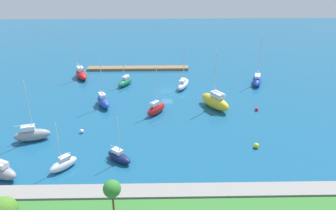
{
  "coord_description": "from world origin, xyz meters",
  "views": [
    {
      "loc": [
        1.22,
        71.98,
        31.34
      ],
      "look_at": [
        0.0,
        10.27,
        1.5
      ],
      "focal_mm": 36.73,
      "sensor_mm": 36.0,
      "label": 1
    }
  ],
  "objects": [
    {
      "name": "sailboat_green_far_south",
      "position": [
        9.89,
        -3.82,
        0.91
      ],
      "size": [
        4.01,
        5.33,
        7.43
      ],
      "rotation": [
        0.0,
        0.0,
        1.06
      ],
      "color": "#19724C",
      "rests_on": "water"
    },
    {
      "name": "mooring_buoy_red",
      "position": [
        -17.98,
        10.14,
        0.36
      ],
      "size": [
        0.72,
        0.72,
        0.72
      ],
      "primitive_type": "sphere",
      "color": "red",
      "rests_on": "water"
    },
    {
      "name": "sailboat_white_lone_north",
      "position": [
        16.11,
        29.09,
        0.91
      ],
      "size": [
        4.28,
        4.43,
        7.94
      ],
      "rotation": [
        0.0,
        0.0,
        0.82
      ],
      "color": "white",
      "rests_on": "water"
    },
    {
      "name": "sailboat_gray_center_basin",
      "position": [
        24.78,
        30.96,
        1.16
      ],
      "size": [
        6.4,
        4.54,
        9.11
      ],
      "rotation": [
        0.0,
        0.0,
        5.84
      ],
      "color": "gray",
      "rests_on": "water"
    },
    {
      "name": "mooring_buoy_white",
      "position": [
        15.63,
        18.37,
        0.36
      ],
      "size": [
        0.72,
        0.72,
        0.72
      ],
      "primitive_type": "sphere",
      "color": "white",
      "rests_on": "water"
    },
    {
      "name": "sailboat_blue_far_north",
      "position": [
        13.36,
        7.49,
        1.15
      ],
      "size": [
        4.12,
        5.75,
        10.57
      ],
      "rotation": [
        0.0,
        0.0,
        2.04
      ],
      "color": "#2347B2",
      "rests_on": "water"
    },
    {
      "name": "mooring_buoy_yellow",
      "position": [
        -14.41,
        23.88,
        0.45
      ],
      "size": [
        0.89,
        0.89,
        0.89
      ],
      "primitive_type": "sphere",
      "color": "yellow",
      "rests_on": "water"
    },
    {
      "name": "pier_dock",
      "position": [
        7.48,
        -14.85,
        0.33
      ],
      "size": [
        26.71,
        2.4,
        0.67
      ],
      "primitive_type": "cube",
      "color": "olive",
      "rests_on": "ground"
    },
    {
      "name": "sailboat_red_east_end",
      "position": [
        2.36,
        11.15,
        1.17
      ],
      "size": [
        4.38,
        4.99,
        9.99
      ],
      "rotation": [
        0.0,
        0.0,
        4.04
      ],
      "color": "red",
      "rests_on": "water"
    },
    {
      "name": "sailboat_white_mid_basin",
      "position": [
        -3.78,
        -1.95,
        1.01
      ],
      "size": [
        3.83,
        6.25,
        9.56
      ],
      "rotation": [
        0.0,
        0.0,
        4.35
      ],
      "color": "white",
      "rests_on": "water"
    },
    {
      "name": "sailboat_navy_near_pier",
      "position": [
        7.98,
        27.16,
        0.81
      ],
      "size": [
        4.69,
        4.33,
        7.93
      ],
      "rotation": [
        0.0,
        0.0,
        2.44
      ],
      "color": "#141E4C",
      "rests_on": "water"
    },
    {
      "name": "sailboat_yellow_west_end",
      "position": [
        -9.65,
        8.79,
        1.54
      ],
      "size": [
        6.41,
        7.77,
        12.02
      ],
      "rotation": [
        0.0,
        0.0,
        5.31
      ],
      "color": "yellow",
      "rests_on": "water"
    },
    {
      "name": "water",
      "position": [
        0.0,
        0.0,
        0.0
      ],
      "size": [
        160.0,
        160.0,
        0.0
      ],
      "primitive_type": "plane",
      "color": "#19567F",
      "rests_on": "ground"
    },
    {
      "name": "sailboat_gray_by_breakwater",
      "position": [
        23.56,
        20.75,
        1.2
      ],
      "size": [
        6.31,
        3.34,
        10.99
      ],
      "rotation": [
        0.0,
        0.0,
        3.38
      ],
      "color": "gray",
      "rests_on": "water"
    },
    {
      "name": "sailboat_red_outer_mooring",
      "position": [
        21.26,
        -8.67,
        1.14
      ],
      "size": [
        4.77,
        6.7,
        9.89
      ],
      "rotation": [
        0.0,
        0.0,
        2.03
      ],
      "color": "red",
      "rests_on": "water"
    },
    {
      "name": "park_tree_east",
      "position": [
        7.24,
        39.5,
        4.6
      ],
      "size": [
        2.17,
        2.17,
        4.74
      ],
      "color": "brown",
      "rests_on": "shoreline_park"
    },
    {
      "name": "sailboat_blue_inner_mooring",
      "position": [
        -21.62,
        -4.08,
        1.13
      ],
      "size": [
        3.89,
        7.04,
        12.07
      ],
      "rotation": [
        0.0,
        0.0,
        4.42
      ],
      "color": "#2347B2",
      "rests_on": "water"
    },
    {
      "name": "breakwater",
      "position": [
        0.0,
        35.57,
        0.56
      ],
      "size": [
        70.7,
        2.78,
        1.12
      ],
      "primitive_type": "cube",
      "color": "gray",
      "rests_on": "ground"
    }
  ]
}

